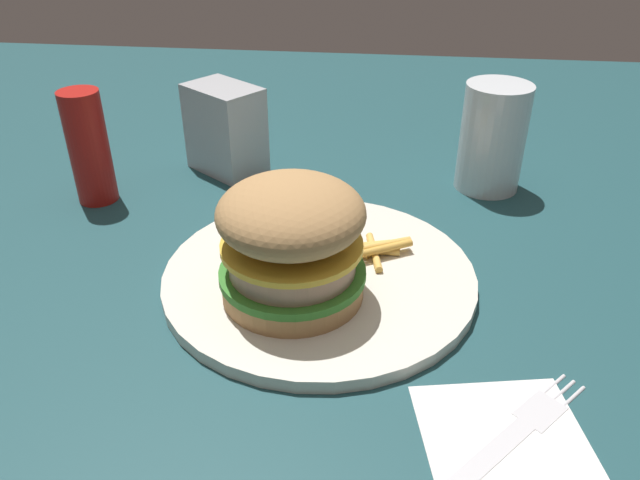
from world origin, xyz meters
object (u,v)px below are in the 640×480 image
drink_glass (492,144)px  napkin_dispenser (225,129)px  fries_pile (365,247)px  ketchup_bottle (89,148)px  fork (508,438)px  sandwich (292,240)px  napkin (506,442)px  plate (320,273)px

drink_glass → napkin_dispenser: 0.32m
fries_pile → ketchup_bottle: size_ratio=0.81×
fork → sandwich: bearing=141.4°
napkin → napkin_dispenser: napkin_dispenser is taller
fork → ketchup_bottle: 0.52m
napkin → napkin_dispenser: bearing=125.8°
sandwich → plate: bearing=65.9°
plate → sandwich: 0.08m
napkin → fries_pile: bearing=117.2°
drink_glass → ketchup_bottle: size_ratio=0.98×
fries_pile → plate: bearing=-141.5°
sandwich → drink_glass: size_ratio=1.01×
ketchup_bottle → fork: bearing=-35.9°
sandwich → fries_pile: 0.11m
fries_pile → drink_glass: size_ratio=0.83×
napkin → drink_glass: drink_glass is taller
sandwich → napkin_dispenser: bearing=115.0°
napkin → fork: bearing=47.7°
ketchup_bottle → napkin: bearing=-36.0°
sandwich → ketchup_bottle: (-0.25, 0.17, -0.00)m
fries_pile → ketchup_bottle: (-0.31, 0.10, 0.05)m
napkin_dispenser → drink_glass: bearing=34.4°
napkin → fork: (0.00, 0.00, 0.00)m
sandwich → napkin: sandwich is taller
napkin_dispenser → ketchup_bottle: ketchup_bottle is taller
fries_pile → napkin: (0.11, -0.21, -0.02)m
drink_glass → ketchup_bottle: ketchup_bottle is taller
napkin → ketchup_bottle: bearing=144.0°
fries_pile → fork: size_ratio=0.74×
fork → plate: bearing=130.2°
plate → drink_glass: (0.17, 0.21, 0.05)m
plate → fork: bearing=-49.8°
fries_pile → napkin_dispenser: size_ratio=0.96×
fries_pile → napkin_dispenser: (-0.18, 0.19, 0.04)m
fries_pile → napkin_dispenser: bearing=133.3°
ketchup_bottle → sandwich: bearing=-34.0°
sandwich → napkin_dispenser: 0.29m
fries_pile → fork: (0.11, -0.21, -0.01)m
sandwich → fork: (0.17, -0.13, -0.06)m
napkin → ketchup_bottle: 0.52m
fork → drink_glass: 0.39m
plate → napkin_dispenser: size_ratio=2.68×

